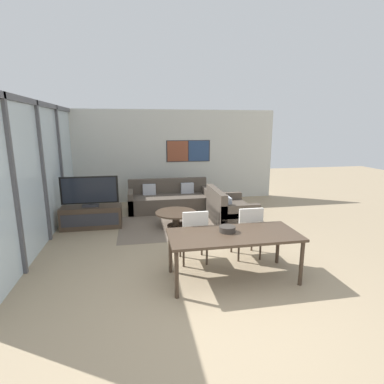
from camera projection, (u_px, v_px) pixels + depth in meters
The scene contains 13 objects.
ground_plane at pixel (220, 307), 3.93m from camera, with size 24.00×24.00×0.00m, color #9E896B.
wall_back at pixel (170, 156), 9.29m from camera, with size 6.74×0.09×2.80m.
window_wall_left at pixel (41, 167), 5.92m from camera, with size 0.07×5.90×2.80m.
area_rug at pixel (176, 226), 7.08m from camera, with size 2.65×1.93×0.01m.
tv_console at pixel (92, 217), 6.93m from camera, with size 1.35×0.49×0.51m.
television at pixel (90, 192), 6.80m from camera, with size 1.27×0.20×0.70m.
sofa_main at pixel (169, 200), 8.44m from camera, with size 2.25×0.93×0.84m.
sofa_side at pixel (228, 211), 7.31m from camera, with size 0.93×1.39×0.84m.
coffee_table at pixel (176, 215), 7.02m from camera, with size 0.96×0.96×0.35m.
dining_table at pixel (234, 238), 4.52m from camera, with size 1.97×0.87×0.73m.
dining_chair_left at pixel (194, 234), 5.08m from camera, with size 0.46×0.46×0.95m.
dining_chair_centre at pixel (248, 230), 5.28m from camera, with size 0.46×0.46×0.95m.
fruit_bowl at pixel (227, 229), 4.57m from camera, with size 0.26×0.26×0.09m.
Camera 1 is at (-1.00, -3.38, 2.33)m, focal length 28.00 mm.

